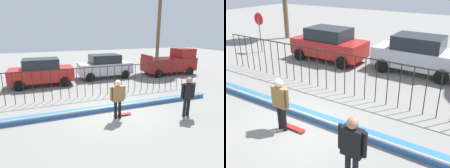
% 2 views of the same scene
% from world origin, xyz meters
% --- Properties ---
extents(ground_plane, '(60.00, 60.00, 0.00)m').
position_xyz_m(ground_plane, '(0.00, 0.00, 0.00)').
color(ground_plane, gray).
extents(bowl_coping_ledge, '(11.00, 0.40, 0.27)m').
position_xyz_m(bowl_coping_ledge, '(0.00, 0.42, 0.12)').
color(bowl_coping_ledge, '#2D6BB7').
rests_on(bowl_coping_ledge, ground).
extents(perimeter_fence, '(14.04, 0.04, 1.74)m').
position_xyz_m(perimeter_fence, '(-0.00, 2.81, 1.08)').
color(perimeter_fence, black).
rests_on(perimeter_fence, ground).
extents(skateboarder, '(0.71, 0.27, 1.76)m').
position_xyz_m(skateboarder, '(-0.25, -0.60, 1.05)').
color(skateboarder, black).
rests_on(skateboarder, ground).
extents(skateboard, '(0.80, 0.20, 0.07)m').
position_xyz_m(skateboard, '(0.07, -0.41, 0.06)').
color(skateboard, '#A51E19').
rests_on(skateboard, ground).
extents(camera_operator, '(0.73, 0.27, 1.81)m').
position_xyz_m(camera_operator, '(2.78, -1.44, 1.09)').
color(camera_operator, black).
rests_on(camera_operator, ground).
extents(parked_car_red, '(4.30, 2.12, 1.90)m').
position_xyz_m(parked_car_red, '(-3.22, 6.34, 0.97)').
color(parked_car_red, '#B2231E').
rests_on(parked_car_red, ground).
extents(parked_car_silver, '(4.30, 2.12, 1.90)m').
position_xyz_m(parked_car_silver, '(1.70, 7.04, 0.97)').
color(parked_car_silver, '#B7BABF').
rests_on(parked_car_silver, ground).
extents(pickup_truck, '(4.70, 2.12, 2.24)m').
position_xyz_m(pickup_truck, '(7.70, 6.33, 1.04)').
color(pickup_truck, maroon).
rests_on(pickup_truck, ground).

